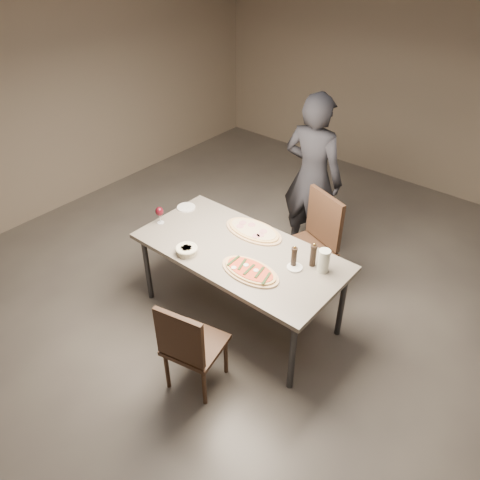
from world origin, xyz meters
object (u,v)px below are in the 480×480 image
Objects in this scene: zucchini_pizza at (250,271)px; ham_pizza at (253,231)px; pepper_mill_left at (294,257)px; diner at (312,178)px; carafe at (324,261)px; chair_near at (189,344)px; bread_basket at (187,250)px; chair_far at (312,239)px; dining_table at (240,255)px.

zucchini_pizza is 0.92× the size of ham_pizza.
pepper_mill_left is 1.30m from diner.
chair_near is (-0.45, -1.07, -0.37)m from carafe.
diner reaches higher than bread_basket.
zucchini_pizza is 1.50m from diner.
chair_far is (0.56, 1.08, -0.22)m from bread_basket.
pepper_mill_left reaches higher than ham_pizza.
carafe is at bearing 57.64° from zucchini_pizza.
carafe is at bearing 123.53° from diner.
diner is (-0.79, 1.06, 0.03)m from carafe.
zucchini_pizza is at bearing 109.82° from chair_far.
chair_near is at bearing -75.04° from dining_table.
pepper_mill_left reaches higher than chair_near.
carafe reaches higher than dining_table.
chair_far is at bearing 76.53° from chair_near.
dining_table is at bearing 91.72° from diner.
chair_near is 2.19m from diner.
diner is at bearing 116.37° from pepper_mill_left.
carafe reaches higher than bread_basket.
ham_pizza is at bearing 174.40° from carafe.
chair_far is (-0.42, 0.55, -0.28)m from carafe.
pepper_mill_left is at bearing -154.49° from carafe.
diner is at bearing 94.75° from dining_table.
pepper_mill_left is at bearing 68.36° from zucchini_pizza.
chair_near reaches higher than bread_basket.
diner is at bearing 70.95° from ham_pizza.
zucchini_pizza reaches higher than dining_table.
bread_basket is (-0.31, -0.33, 0.10)m from dining_table.
diner reaches higher than chair_near.
pepper_mill_left is 1.06m from chair_near.
diner is at bearing 86.47° from chair_near.
bread_basket is at bearing 79.79° from diner.
zucchini_pizza is 0.95m from chair_far.
bread_basket is (-0.56, -0.14, 0.02)m from zucchini_pizza.
diner reaches higher than carafe.
pepper_mill_left is (0.55, -0.18, 0.08)m from ham_pizza.
pepper_mill_left reaches higher than carafe.
pepper_mill_left reaches higher than bread_basket.
bread_basket is 0.89m from pepper_mill_left.
bread_basket reaches higher than ham_pizza.
ham_pizza is 0.67× the size of chair_near.
carafe is (0.21, 0.10, 0.00)m from pepper_mill_left.
ham_pizza is 0.57× the size of chair_far.
ham_pizza is at bearing 105.38° from dining_table.
bread_basket is at bearing 82.44° from chair_far.
diner is at bearing 126.56° from carafe.
carafe is at bearing 16.75° from dining_table.
chair_far is (-0.21, 0.65, -0.28)m from pepper_mill_left.
zucchini_pizza is at bearing 100.91° from diner.
ham_pizza is 0.65m from bread_basket.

